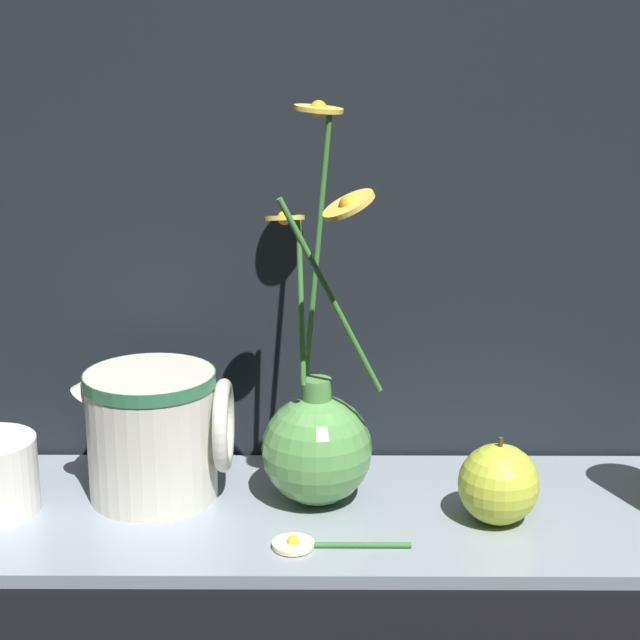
% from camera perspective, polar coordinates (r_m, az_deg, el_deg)
% --- Properties ---
extents(ground_plane, '(6.00, 6.00, 0.00)m').
position_cam_1_polar(ground_plane, '(1.00, 0.13, -10.65)').
color(ground_plane, black).
extents(shelf, '(0.82, 0.24, 0.01)m').
position_cam_1_polar(shelf, '(0.99, 0.13, -10.34)').
color(shelf, gray).
rests_on(shelf, ground_plane).
extents(vase_with_flowers, '(0.11, 0.16, 0.36)m').
position_cam_1_polar(vase_with_flowers, '(0.98, -0.30, -6.42)').
color(vase_with_flowers, '#59994C').
rests_on(vase_with_flowers, shelf).
extents(ceramic_pitcher, '(0.15, 0.12, 0.13)m').
position_cam_1_polar(ceramic_pitcher, '(1.00, -8.94, -5.75)').
color(ceramic_pitcher, beige).
rests_on(ceramic_pitcher, shelf).
extents(orange_fruit, '(0.07, 0.07, 0.08)m').
position_cam_1_polar(orange_fruit, '(0.96, 9.37, -8.63)').
color(orange_fruit, '#B7C638').
rests_on(orange_fruit, shelf).
extents(loose_daisy, '(0.12, 0.04, 0.01)m').
position_cam_1_polar(loose_daisy, '(0.92, -0.70, -11.87)').
color(loose_daisy, '#336B2D').
rests_on(loose_daisy, shelf).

